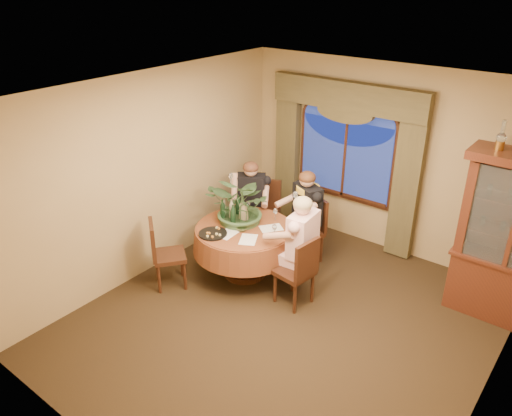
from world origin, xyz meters
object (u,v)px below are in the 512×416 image
Objects in this scene: centerpiece_plant at (243,182)px; wine_bottle_0 at (233,216)px; person_back at (251,203)px; chair_back at (264,213)px; wine_bottle_1 at (232,210)px; oil_lamp_left at (502,135)px; person_scarf at (307,216)px; chair_front_left at (169,254)px; dining_table at (245,251)px; chair_back_right at (306,230)px; stoneware_vase at (244,213)px; wine_bottle_3 at (223,211)px; wine_bottle_2 at (223,206)px; person_pink at (302,248)px; olive_bowl at (242,229)px; chair_right at (294,270)px; wine_bottle_4 at (238,206)px.

centerpiece_plant reaches higher than wine_bottle_0.
wine_bottle_0 is at bearing 80.44° from person_back.
wine_bottle_1 is at bearing 76.05° from chair_back.
person_scarf is at bearing -172.42° from oil_lamp_left.
chair_front_left is 1.62m from person_back.
person_scarf is 1.15m from wine_bottle_0.
chair_back_right is (0.45, 0.87, 0.10)m from dining_table.
stoneware_vase is at bearing 85.75° from chair_back.
dining_table is 4.34× the size of wine_bottle_3.
chair_back_right is at bearing -171.71° from oil_lamp_left.
person_back reaches higher than wine_bottle_1.
person_scarf is 1.13m from wine_bottle_1.
chair_back is at bearing -175.53° from oil_lamp_left.
wine_bottle_3 is at bearing -50.57° from wine_bottle_2.
person_back is 4.13× the size of wine_bottle_0.
oil_lamp_left is 3.57m from chair_back.
oil_lamp_left is 0.35× the size of chair_back_right.
wine_bottle_1 is at bearing 87.30° from person_pink.
olive_bowl is at bearing -154.20° from oil_lamp_left.
chair_back is at bearing 91.45° from wine_bottle_3.
wine_bottle_0 is (-0.02, -0.20, -0.44)m from centerpiece_plant.
person_pink is 0.95m from person_scarf.
person_scarf reaches higher than chair_back.
wine_bottle_1 is 1.00× the size of wine_bottle_2.
chair_right and chair_back have the same top height.
wine_bottle_3 is at bearing -140.62° from wine_bottle_1.
wine_bottle_2 is 0.21m from wine_bottle_4.
wine_bottle_1 is 0.19m from wine_bottle_2.
chair_right is 1.26m from wine_bottle_1.
oil_lamp_left is 2.25× the size of olive_bowl.
chair_back reaches higher than olive_bowl.
chair_right is (-1.79, -1.33, -1.80)m from oil_lamp_left.
oil_lamp_left is 0.35× the size of chair_right.
chair_back is 1.57m from person_pink.
chair_back_right is at bearing 95.06° from chair_front_left.
wine_bottle_4 reaches higher than olive_bowl.
chair_back is 1.16m from wine_bottle_0.
stoneware_vase reaches higher than chair_front_left.
wine_bottle_1 is (-0.69, -0.86, 0.22)m from person_scarf.
person_pink reaches higher than dining_table.
wine_bottle_4 reaches higher than chair_right.
wine_bottle_0 is 0.33m from wine_bottle_4.
chair_right is 3.64× the size of stoneware_vase.
wine_bottle_2 is at bearing -169.53° from stoneware_vase.
person_pink is at bearing 10.82° from olive_bowl.
wine_bottle_3 is at bearing 169.80° from wine_bottle_0.
chair_back reaches higher than dining_table.
chair_back_right is 3.64× the size of stoneware_vase.
person_scarf is 4.24× the size of wine_bottle_0.
person_scarf is (-0.46, 0.83, -0.01)m from person_pink.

